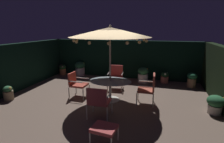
% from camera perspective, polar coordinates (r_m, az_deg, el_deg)
% --- Properties ---
extents(ground_plane, '(8.12, 6.93, 0.02)m').
position_cam_1_polar(ground_plane, '(6.28, -2.52, -9.85)').
color(ground_plane, brown).
extents(hedge_backdrop_rear, '(8.12, 0.30, 1.95)m').
position_cam_1_polar(hedge_backdrop_rear, '(9.08, 4.00, 4.18)').
color(hedge_backdrop_rear, black).
rests_on(hedge_backdrop_rear, ground_plane).
extents(hedge_backdrop_left, '(0.30, 6.93, 1.95)m').
position_cam_1_polar(hedge_backdrop_left, '(8.06, -30.03, 1.01)').
color(hedge_backdrop_left, black).
rests_on(hedge_backdrop_left, ground_plane).
extents(patio_dining_table, '(1.52, 1.15, 0.74)m').
position_cam_1_polar(patio_dining_table, '(6.16, -0.60, -4.65)').
color(patio_dining_table, silver).
rests_on(patio_dining_table, ground_plane).
extents(patio_umbrella, '(2.75, 2.75, 2.66)m').
position_cam_1_polar(patio_umbrella, '(5.83, -0.65, 12.96)').
color(patio_umbrella, silver).
rests_on(patio_umbrella, ground_plane).
extents(patio_chair_north, '(0.65, 0.59, 0.91)m').
position_cam_1_polar(patio_chair_north, '(6.69, -11.69, -3.67)').
color(patio_chair_north, silver).
rests_on(patio_chair_north, ground_plane).
extents(patio_chair_northeast, '(0.66, 0.59, 0.96)m').
position_cam_1_polar(patio_chair_northeast, '(4.94, -4.54, -9.40)').
color(patio_chair_northeast, silver).
rests_on(patio_chair_northeast, ground_plane).
extents(patio_chair_east, '(0.60, 0.61, 1.07)m').
position_cam_1_polar(patio_chair_east, '(5.97, 12.21, -5.06)').
color(patio_chair_east, beige).
rests_on(patio_chair_east, ground_plane).
extents(patio_chair_southeast, '(0.69, 0.67, 0.98)m').
position_cam_1_polar(patio_chair_southeast, '(7.44, 1.26, -1.31)').
color(patio_chair_southeast, silver).
rests_on(patio_chair_southeast, ground_plane).
extents(ottoman_footrest, '(0.59, 0.51, 0.42)m').
position_cam_1_polar(ottoman_footrest, '(4.04, -2.60, -18.57)').
color(ottoman_footrest, silver).
rests_on(ottoman_footrest, ground_plane).
extents(potted_plant_back_center, '(0.36, 0.37, 0.53)m').
position_cam_1_polar(potted_plant_back_center, '(8.57, 17.13, -1.82)').
color(potted_plant_back_center, '#B05C4F').
rests_on(potted_plant_back_center, ground_plane).
extents(potted_plant_back_right, '(0.56, 0.56, 0.69)m').
position_cam_1_polar(potted_plant_back_right, '(8.94, 0.63, 0.02)').
color(potted_plant_back_right, silver).
rests_on(potted_plant_back_right, ground_plane).
extents(potted_plant_left_far, '(0.39, 0.39, 0.56)m').
position_cam_1_polar(potted_plant_left_far, '(10.02, -16.12, 0.67)').
color(potted_plant_left_far, '#A8603D').
rests_on(potted_plant_left_far, ground_plane).
extents(potted_plant_left_near, '(0.51, 0.51, 0.58)m').
position_cam_1_polar(potted_plant_left_near, '(6.18, 31.22, -9.16)').
color(potted_plant_left_near, beige).
rests_on(potted_plant_left_near, ground_plane).
extents(potted_plant_right_near, '(0.41, 0.41, 0.66)m').
position_cam_1_polar(potted_plant_right_near, '(8.33, 25.08, -2.43)').
color(potted_plant_right_near, '#8A664C').
rests_on(potted_plant_right_near, ground_plane).
extents(potted_plant_front_corner, '(0.34, 0.34, 0.53)m').
position_cam_1_polar(potted_plant_front_corner, '(7.31, -31.32, -6.15)').
color(potted_plant_front_corner, '#816F53').
rests_on(potted_plant_front_corner, ground_plane).
extents(potted_plant_back_left, '(0.50, 0.50, 0.72)m').
position_cam_1_polar(potted_plant_back_left, '(8.41, 10.29, -1.02)').
color(potted_plant_back_left, silver).
rests_on(potted_plant_back_left, ground_plane).
extents(potted_plant_right_far, '(0.56, 0.56, 0.76)m').
position_cam_1_polar(potted_plant_right_far, '(9.70, -10.60, 1.18)').
color(potted_plant_right_far, silver).
rests_on(potted_plant_right_far, ground_plane).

